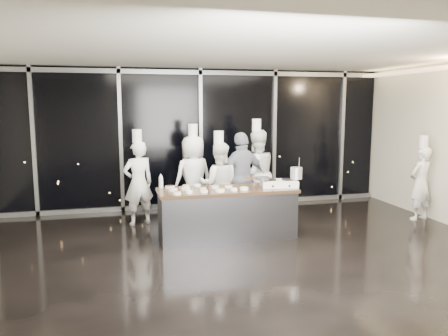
% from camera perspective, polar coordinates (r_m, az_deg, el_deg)
% --- Properties ---
extents(ground, '(9.00, 9.00, 0.00)m').
position_cam_1_polar(ground, '(7.19, 2.19, -11.12)').
color(ground, black).
rests_on(ground, ground).
extents(room_shell, '(9.02, 7.02, 3.21)m').
position_cam_1_polar(room_shell, '(6.83, 3.73, 7.08)').
color(room_shell, beige).
rests_on(room_shell, ground).
extents(window_wall, '(8.90, 0.11, 3.20)m').
position_cam_1_polar(window_wall, '(10.15, -3.10, 3.84)').
color(window_wall, black).
rests_on(window_wall, ground).
extents(demo_counter, '(2.46, 0.86, 0.90)m').
position_cam_1_polar(demo_counter, '(7.89, 0.40, -5.90)').
color(demo_counter, '#3B3B40').
rests_on(demo_counter, ground).
extents(stove, '(0.70, 0.50, 0.14)m').
position_cam_1_polar(stove, '(8.03, 7.18, -1.98)').
color(stove, white).
rests_on(stove, demo_counter).
extents(frying_pan, '(0.48, 0.31, 0.04)m').
position_cam_1_polar(frying_pan, '(7.94, 4.97, -1.33)').
color(frying_pan, slate).
rests_on(frying_pan, stove).
extents(stock_pot, '(0.24, 0.24, 0.21)m').
position_cam_1_polar(stock_pot, '(8.06, 9.42, -0.67)').
color(stock_pot, silver).
rests_on(stock_pot, stove).
extents(prep_bowls, '(1.41, 0.71, 0.05)m').
position_cam_1_polar(prep_bowls, '(7.67, -2.95, -2.71)').
color(prep_bowls, white).
rests_on(prep_bowls, demo_counter).
extents(squeeze_bottle, '(0.07, 0.07, 0.27)m').
position_cam_1_polar(squeeze_bottle, '(7.91, -8.24, -1.71)').
color(squeeze_bottle, silver).
rests_on(squeeze_bottle, demo_counter).
extents(chef_far_left, '(0.70, 0.57, 1.91)m').
position_cam_1_polar(chef_far_left, '(8.83, -11.13, -1.81)').
color(chef_far_left, white).
rests_on(chef_far_left, ground).
extents(chef_left, '(1.01, 0.83, 2.00)m').
position_cam_1_polar(chef_left, '(9.04, -4.03, -1.22)').
color(chef_left, white).
rests_on(chef_left, ground).
extents(chef_center, '(0.91, 0.77, 1.88)m').
position_cam_1_polar(chef_center, '(8.61, -0.68, -2.07)').
color(chef_center, white).
rests_on(chef_center, ground).
extents(guest, '(1.16, 0.75, 1.84)m').
position_cam_1_polar(guest, '(8.83, 2.37, -1.26)').
color(guest, black).
rests_on(guest, ground).
extents(chef_right, '(1.02, 0.86, 2.09)m').
position_cam_1_polar(chef_right, '(9.30, 4.20, -0.68)').
color(chef_right, white).
rests_on(chef_right, ground).
extents(chef_side, '(0.64, 0.51, 1.76)m').
position_cam_1_polar(chef_side, '(9.91, 24.30, -1.70)').
color(chef_side, white).
rests_on(chef_side, ground).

